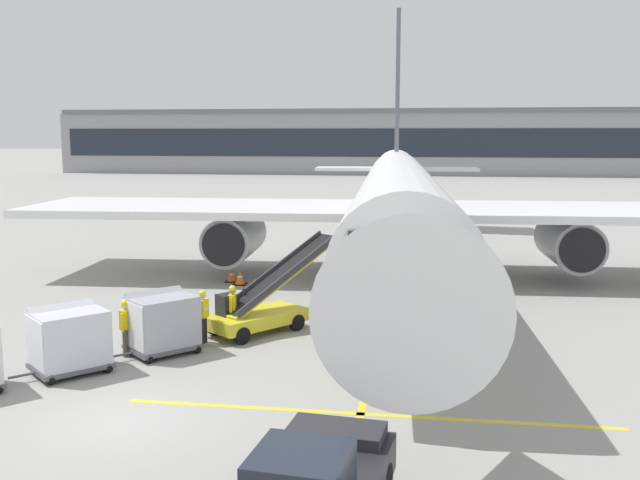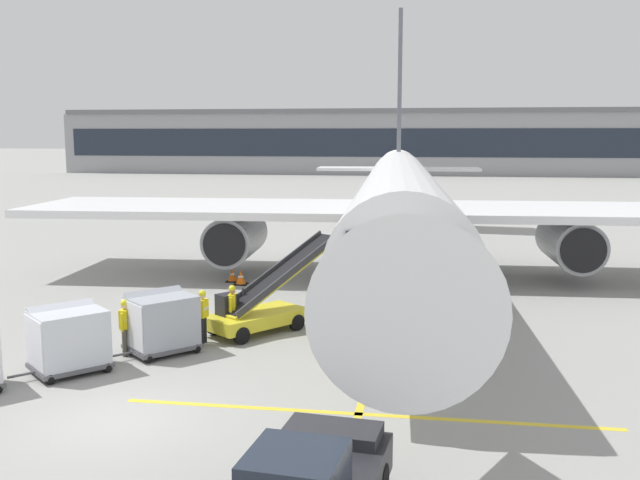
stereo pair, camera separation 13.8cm
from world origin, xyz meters
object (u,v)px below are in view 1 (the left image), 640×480
(baggage_cart_lead, at_px, (161,321))
(ground_crew_marshaller, at_px, (126,324))
(baggage_cart_second, at_px, (69,338))
(safety_cone_engine_keepout, at_px, (240,278))
(ground_crew_wingwalker, at_px, (203,313))
(parked_airplane, at_px, (399,200))
(ground_crew_by_loader, at_px, (147,326))
(safety_cone_wingtip, at_px, (232,275))
(belt_loader, at_px, (261,306))
(ground_crew_by_carts, at_px, (233,307))

(baggage_cart_lead, bearing_deg, ground_crew_marshaller, -152.84)
(baggage_cart_second, xyz_separation_m, ground_crew_marshaller, (0.96, 1.68, -0.00))
(baggage_cart_second, xyz_separation_m, safety_cone_engine_keepout, (1.66, 12.39, -0.69))
(ground_crew_wingwalker, bearing_deg, baggage_cart_lead, -129.53)
(baggage_cart_second, height_order, ground_crew_wingwalker, baggage_cart_second)
(ground_crew_marshaller, bearing_deg, parked_airplane, 61.45)
(ground_crew_by_loader, bearing_deg, ground_crew_wingwalker, 57.35)
(parked_airplane, xyz_separation_m, safety_cone_engine_keepout, (-6.87, -3.20, -3.28))
(baggage_cart_second, distance_m, safety_cone_engine_keepout, 12.52)
(ground_crew_marshaller, bearing_deg, baggage_cart_second, -119.75)
(safety_cone_engine_keepout, relative_size, safety_cone_wingtip, 1.06)
(baggage_cart_second, height_order, safety_cone_engine_keepout, baggage_cart_second)
(parked_airplane, height_order, belt_loader, parked_airplane)
(ground_crew_by_loader, distance_m, ground_crew_wingwalker, 2.16)
(ground_crew_by_carts, height_order, ground_crew_wingwalker, same)
(ground_crew_by_loader, bearing_deg, safety_cone_wingtip, 92.95)
(parked_airplane, height_order, safety_cone_engine_keepout, parked_airplane)
(belt_loader, height_order, safety_cone_engine_keepout, belt_loader)
(baggage_cart_second, xyz_separation_m, ground_crew_by_loader, (1.70, 1.51, -0.00))
(ground_crew_by_loader, height_order, safety_cone_engine_keepout, ground_crew_by_loader)
(ground_crew_by_carts, relative_size, ground_crew_wingwalker, 1.00)
(baggage_cart_second, bearing_deg, ground_crew_by_carts, 49.47)
(ground_crew_by_carts, bearing_deg, ground_crew_wingwalker, -129.83)
(parked_airplane, bearing_deg, ground_crew_marshaller, -118.55)
(baggage_cart_second, distance_m, ground_crew_marshaller, 1.93)
(parked_airplane, xyz_separation_m, ground_crew_marshaller, (-7.57, -13.92, -2.59))
(ground_crew_by_loader, relative_size, safety_cone_wingtip, 2.87)
(belt_loader, bearing_deg, ground_crew_by_carts, -133.55)
(ground_crew_by_carts, bearing_deg, parked_airplane, 66.57)
(ground_crew_wingwalker, height_order, safety_cone_engine_keepout, ground_crew_wingwalker)
(baggage_cart_lead, relative_size, ground_crew_marshaller, 1.46)
(belt_loader, height_order, ground_crew_by_carts, belt_loader)
(belt_loader, distance_m, safety_cone_engine_keepout, 7.87)
(ground_crew_by_carts, xyz_separation_m, ground_crew_wingwalker, (-0.73, -0.88, 0.00))
(parked_airplane, bearing_deg, baggage_cart_second, -118.68)
(safety_cone_wingtip, bearing_deg, parked_airplane, 19.49)
(safety_cone_engine_keepout, bearing_deg, ground_crew_by_carts, -76.68)
(baggage_cart_lead, distance_m, ground_crew_marshaller, 1.06)
(ground_crew_by_loader, distance_m, safety_cone_wingtip, 11.49)
(baggage_cart_lead, xyz_separation_m, safety_cone_engine_keepout, (-0.24, 10.23, -0.69))
(baggage_cart_lead, xyz_separation_m, ground_crew_marshaller, (-0.94, -0.48, -0.00))
(ground_crew_by_carts, distance_m, safety_cone_wingtip, 9.13)
(parked_airplane, distance_m, baggage_cart_second, 17.96)
(ground_crew_wingwalker, bearing_deg, safety_cone_engine_keepout, 97.57)
(ground_crew_by_loader, bearing_deg, baggage_cart_second, -138.35)
(safety_cone_wingtip, bearing_deg, baggage_cart_lead, -85.82)
(safety_cone_wingtip, bearing_deg, safety_cone_engine_keepout, -46.31)
(ground_crew_by_loader, xyz_separation_m, safety_cone_wingtip, (-0.59, 11.46, -0.70))
(parked_airplane, distance_m, belt_loader, 11.67)
(belt_loader, xyz_separation_m, safety_cone_engine_keepout, (-2.72, 7.37, -0.57))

